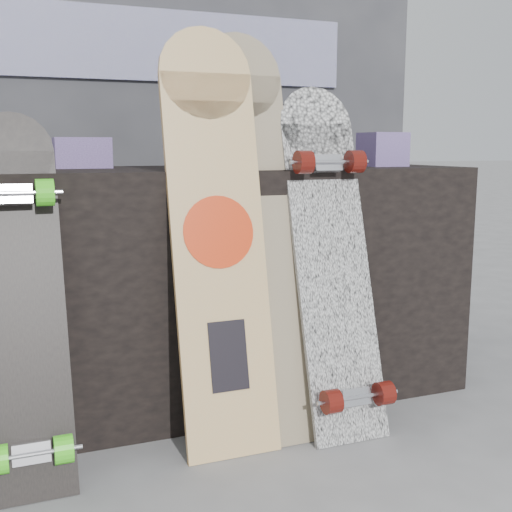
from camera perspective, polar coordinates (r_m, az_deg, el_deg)
name	(u,v)px	position (r m, az deg, el deg)	size (l,w,h in m)	color
ground	(287,451)	(1.95, 2.78, -16.89)	(60.00, 60.00, 0.00)	slate
vendor_table	(230,282)	(2.25, -2.35, -2.35)	(1.60, 0.60, 0.80)	black
booth	(168,95)	(3.03, -7.86, 14.01)	(2.40, 0.22, 2.20)	#333338
merch_box_purple	(82,153)	(2.22, -15.19, 8.84)	(0.18, 0.12, 0.10)	#4A3B79
merch_box_small	(382,149)	(2.39, 11.17, 9.28)	(0.14, 0.14, 0.12)	#4A3B79
merch_box_flat	(265,158)	(2.41, 0.79, 8.74)	(0.22, 0.10, 0.06)	#D1B78C
longboard_geisha	(217,226)	(1.85, -3.47, 2.67)	(0.28, 0.30, 1.22)	tan
longboard_celtic	(252,223)	(1.91, -0.39, 2.95)	(0.27, 0.32, 1.22)	beige
longboard_cascadia	(333,254)	(1.97, 6.82, 0.22)	(0.24, 0.38, 1.06)	white
skateboard_dark	(21,295)	(1.74, -20.20, -3.28)	(0.22, 0.36, 0.97)	black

